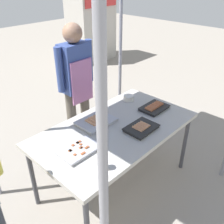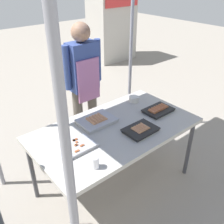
{
  "view_description": "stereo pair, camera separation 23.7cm",
  "coord_description": "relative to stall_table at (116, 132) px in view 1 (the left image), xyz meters",
  "views": [
    {
      "loc": [
        -1.49,
        -1.37,
        2.08
      ],
      "look_at": [
        0.0,
        0.05,
        0.9
      ],
      "focal_mm": 40.13,
      "sensor_mm": 36.0,
      "label": 1
    },
    {
      "loc": [
        -1.32,
        -1.53,
        2.08
      ],
      "look_at": [
        0.0,
        0.05,
        0.9
      ],
      "focal_mm": 40.13,
      "sensor_mm": 36.0,
      "label": 2
    }
  ],
  "objects": [
    {
      "name": "tray_grilled_sausages",
      "position": [
        -0.08,
        0.19,
        0.07
      ],
      "size": [
        0.36,
        0.27,
        0.05
      ],
      "color": "#ADADB2",
      "rests_on": "stall_table"
    },
    {
      "name": "tray_spring_rolls",
      "position": [
        0.55,
        -0.06,
        0.07
      ],
      "size": [
        0.31,
        0.22,
        0.06
      ],
      "color": "black",
      "rests_on": "stall_table"
    },
    {
      "name": "ground_plane",
      "position": [
        0.0,
        0.0,
        -0.7
      ],
      "size": [
        18.0,
        18.0,
        0.0
      ],
      "primitive_type": "plane",
      "color": "gray"
    },
    {
      "name": "drink_cup_near_edge",
      "position": [
        -0.48,
        -0.32,
        0.1
      ],
      "size": [
        0.06,
        0.06,
        0.1
      ],
      "primitive_type": "cylinder",
      "color": "white",
      "rests_on": "stall_table"
    },
    {
      "name": "tray_pork_links",
      "position": [
        0.14,
        -0.2,
        0.07
      ],
      "size": [
        0.31,
        0.22,
        0.05
      ],
      "color": "black",
      "rests_on": "stall_table"
    },
    {
      "name": "condiment_bowl",
      "position": [
        0.52,
        0.28,
        0.08
      ],
      "size": [
        0.12,
        0.12,
        0.06
      ],
      "primitive_type": "cylinder",
      "color": "silver",
      "rests_on": "stall_table"
    },
    {
      "name": "stall_table",
      "position": [
        0.0,
        0.0,
        0.0
      ],
      "size": [
        1.6,
        0.9,
        0.75
      ],
      "color": "#B7B2A8",
      "rests_on": "ground"
    },
    {
      "name": "neighbor_stall_left",
      "position": [
        2.84,
        3.46,
        0.24
      ],
      "size": [
        1.07,
        0.75,
        1.87
      ],
      "color": "#B7B2A8",
      "rests_on": "ground"
    },
    {
      "name": "tray_meat_skewers",
      "position": [
        -0.48,
        -0.03,
        0.07
      ],
      "size": [
        0.34,
        0.21,
        0.04
      ],
      "color": "#ADADB2",
      "rests_on": "stall_table"
    },
    {
      "name": "vendor_woman",
      "position": [
        0.22,
        0.84,
        0.24
      ],
      "size": [
        0.52,
        0.23,
        1.59
      ],
      "rotation": [
        0.0,
        0.0,
        3.14
      ],
      "color": "#595147",
      "rests_on": "ground"
    }
  ]
}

